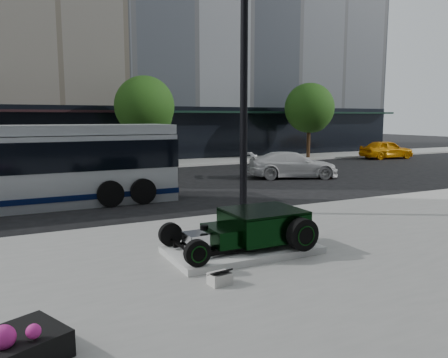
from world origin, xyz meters
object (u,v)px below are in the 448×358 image
transit_bus (3,167)px  lamppost (244,100)px  white_sedan (293,165)px  yellow_taxi (386,149)px  hot_rod (255,227)px

transit_bus → lamppost: bearing=-34.5°
white_sedan → yellow_taxi: yellow_taxi is taller
lamppost → white_sedan: 10.12m
hot_rod → lamppost: lamppost is taller
transit_bus → white_sedan: transit_bus is taller
lamppost → transit_bus: lamppost is taller
hot_rod → white_sedan: 13.60m
lamppost → transit_bus: (-6.92, 4.75, -2.25)m
white_sedan → yellow_taxi: (12.99, 5.74, 0.03)m
lamppost → yellow_taxi: 23.66m
lamppost → white_sedan: size_ratio=1.64×
transit_bus → white_sedan: bearing=8.6°
transit_bus → yellow_taxi: transit_bus is taller
lamppost → hot_rod: bearing=-115.4°
lamppost → white_sedan: (6.83, 6.82, -3.04)m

